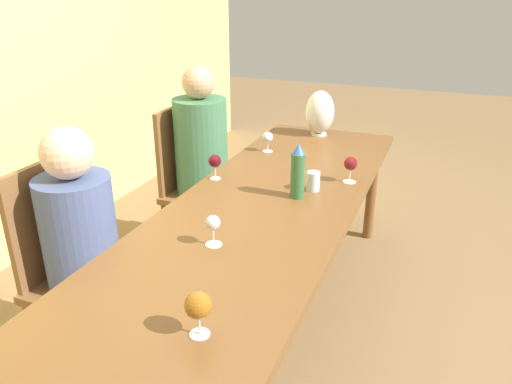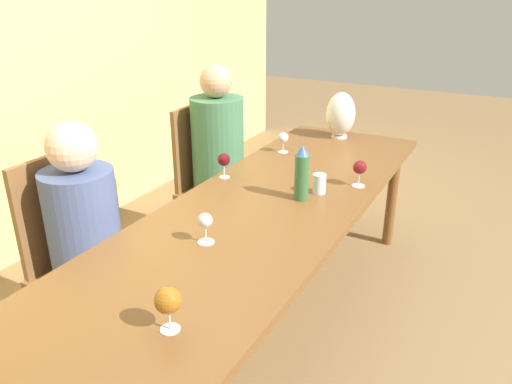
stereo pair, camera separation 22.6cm
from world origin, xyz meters
name	(u,v)px [view 1 (the left image)]	position (x,y,z in m)	size (l,w,h in m)	color
ground_plane	(262,332)	(0.00, 0.00, 0.00)	(14.00, 14.00, 0.00)	olive
dining_table	(263,217)	(0.00, 0.00, 0.68)	(2.80, 0.84, 0.75)	brown
water_bottle	(298,172)	(0.15, -0.12, 0.88)	(0.07, 0.07, 0.27)	#336638
water_tumbler	(313,181)	(0.26, -0.17, 0.80)	(0.07, 0.07, 0.10)	silver
vase	(320,112)	(1.23, 0.06, 0.91)	(0.19, 0.19, 0.31)	silver
wine_glass_0	(215,162)	(0.22, 0.36, 0.85)	(0.07, 0.07, 0.14)	silver
wine_glass_1	(198,306)	(-0.96, -0.17, 0.85)	(0.08, 0.08, 0.15)	silver
wine_glass_2	(268,138)	(0.76, 0.27, 0.84)	(0.07, 0.07, 0.13)	silver
wine_glass_3	(213,224)	(-0.44, 0.04, 0.84)	(0.07, 0.07, 0.13)	silver
wine_glass_4	(351,164)	(0.44, -0.32, 0.85)	(0.07, 0.07, 0.14)	silver
chair_near	(71,266)	(-0.50, 0.75, 0.52)	(0.44, 0.44, 1.00)	brown
chair_far	(192,181)	(0.65, 0.75, 0.52)	(0.44, 0.44, 1.00)	brown
person_near	(84,246)	(-0.50, 0.66, 0.65)	(0.33, 0.33, 1.19)	#2D2D38
person_far	(203,159)	(0.65, 0.66, 0.68)	(0.34, 0.34, 1.27)	#2D2D38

